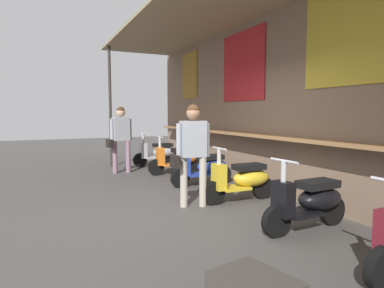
{
  "coord_description": "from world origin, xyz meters",
  "views": [
    {
      "loc": [
        4.73,
        -2.15,
        1.54
      ],
      "look_at": [
        -2.1,
        1.05,
        0.84
      ],
      "focal_mm": 31.0,
      "sensor_mm": 36.0,
      "label": 1
    }
  ],
  "objects_px": {
    "scooter_silver": "(159,152)",
    "scooter_orange": "(178,159)",
    "scooter_blue": "(205,167)",
    "shopper_passing": "(192,145)",
    "scooter_black": "(311,201)",
    "shopper_with_handbag": "(120,133)",
    "scooter_yellow": "(243,179)"
  },
  "relations": [
    {
      "from": "scooter_silver",
      "to": "scooter_orange",
      "type": "bearing_deg",
      "value": 88.25
    },
    {
      "from": "scooter_blue",
      "to": "shopper_passing",
      "type": "height_order",
      "value": "shopper_passing"
    },
    {
      "from": "scooter_orange",
      "to": "shopper_passing",
      "type": "bearing_deg",
      "value": 75.02
    },
    {
      "from": "scooter_black",
      "to": "scooter_orange",
      "type": "bearing_deg",
      "value": -92.21
    },
    {
      "from": "scooter_black",
      "to": "shopper_with_handbag",
      "type": "distance_m",
      "value": 5.42
    },
    {
      "from": "shopper_passing",
      "to": "scooter_silver",
      "type": "bearing_deg",
      "value": 173.13
    },
    {
      "from": "shopper_with_handbag",
      "to": "shopper_passing",
      "type": "relative_size",
      "value": 1.01
    },
    {
      "from": "scooter_orange",
      "to": "scooter_blue",
      "type": "height_order",
      "value": "same"
    },
    {
      "from": "scooter_blue",
      "to": "scooter_black",
      "type": "bearing_deg",
      "value": 91.03
    },
    {
      "from": "shopper_passing",
      "to": "scooter_blue",
      "type": "bearing_deg",
      "value": 150.81
    },
    {
      "from": "scooter_blue",
      "to": "scooter_yellow",
      "type": "relative_size",
      "value": 1.0
    },
    {
      "from": "scooter_silver",
      "to": "shopper_passing",
      "type": "bearing_deg",
      "value": 75.85
    },
    {
      "from": "scooter_silver",
      "to": "scooter_orange",
      "type": "height_order",
      "value": "same"
    },
    {
      "from": "shopper_with_handbag",
      "to": "shopper_passing",
      "type": "distance_m",
      "value": 3.6
    },
    {
      "from": "scooter_orange",
      "to": "shopper_with_handbag",
      "type": "height_order",
      "value": "shopper_with_handbag"
    },
    {
      "from": "scooter_yellow",
      "to": "shopper_with_handbag",
      "type": "bearing_deg",
      "value": -69.56
    },
    {
      "from": "scooter_blue",
      "to": "scooter_black",
      "type": "xyz_separation_m",
      "value": [
        3.01,
        -0.0,
        0.0
      ]
    },
    {
      "from": "scooter_blue",
      "to": "shopper_passing",
      "type": "xyz_separation_m",
      "value": [
        1.37,
        -0.95,
        0.64
      ]
    },
    {
      "from": "scooter_yellow",
      "to": "scooter_silver",
      "type": "bearing_deg",
      "value": -89.14
    },
    {
      "from": "scooter_yellow",
      "to": "shopper_passing",
      "type": "bearing_deg",
      "value": -2.98
    },
    {
      "from": "scooter_black",
      "to": "scooter_yellow",
      "type": "bearing_deg",
      "value": -92.22
    },
    {
      "from": "shopper_with_handbag",
      "to": "scooter_black",
      "type": "bearing_deg",
      "value": 3.98
    },
    {
      "from": "scooter_silver",
      "to": "shopper_with_handbag",
      "type": "distance_m",
      "value": 1.63
    },
    {
      "from": "scooter_black",
      "to": "shopper_passing",
      "type": "distance_m",
      "value": 2.0
    },
    {
      "from": "scooter_blue",
      "to": "shopper_with_handbag",
      "type": "relative_size",
      "value": 0.82
    },
    {
      "from": "scooter_black",
      "to": "scooter_silver",
      "type": "bearing_deg",
      "value": -92.21
    },
    {
      "from": "scooter_silver",
      "to": "scooter_yellow",
      "type": "bearing_deg",
      "value": 88.25
    },
    {
      "from": "scooter_yellow",
      "to": "shopper_with_handbag",
      "type": "relative_size",
      "value": 0.82
    },
    {
      "from": "scooter_silver",
      "to": "scooter_blue",
      "type": "height_order",
      "value": "same"
    },
    {
      "from": "scooter_yellow",
      "to": "shopper_with_handbag",
      "type": "distance_m",
      "value": 3.92
    },
    {
      "from": "scooter_black",
      "to": "shopper_passing",
      "type": "xyz_separation_m",
      "value": [
        -1.64,
        -0.95,
        0.64
      ]
    },
    {
      "from": "shopper_passing",
      "to": "scooter_yellow",
      "type": "bearing_deg",
      "value": 91.69
    }
  ]
}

